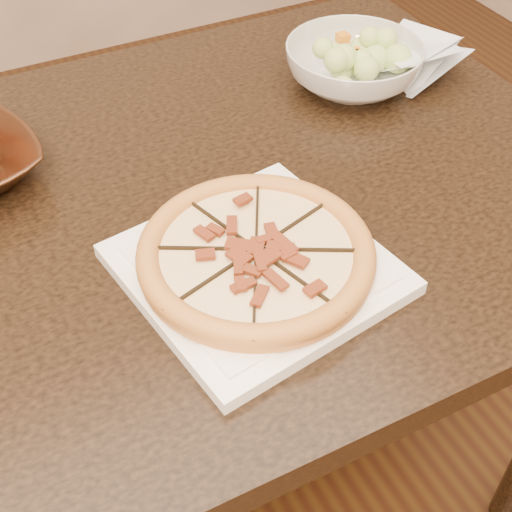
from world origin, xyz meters
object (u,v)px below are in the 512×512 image
object	(u,v)px
pizza	(256,254)
salad_bowl	(353,66)
plate	(256,268)
dining_table	(147,272)

from	to	relation	value
pizza	salad_bowl	world-z (taller)	salad_bowl
plate	pizza	distance (m)	0.02
pizza	dining_table	bearing A→B (deg)	116.00
dining_table	plate	size ratio (longest dim) A/B	4.05
dining_table	salad_bowl	distance (m)	0.46
dining_table	pizza	world-z (taller)	pizza
plate	salad_bowl	xyz separation A→B (m)	(0.33, 0.31, 0.02)
dining_table	salad_bowl	size ratio (longest dim) A/B	5.98
plate	pizza	bearing A→B (deg)	156.19
dining_table	pizza	distance (m)	0.24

